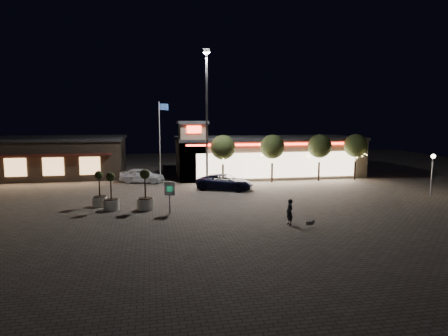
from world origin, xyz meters
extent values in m
plane|color=#655B52|center=(0.00, 0.00, 0.00)|extent=(90.00, 90.00, 0.00)
cube|color=gray|center=(10.00, 16.00, 2.00)|extent=(20.00, 8.00, 4.00)
cube|color=#262628|center=(10.00, 16.00, 4.15)|extent=(20.40, 8.40, 0.30)
cube|color=beige|center=(10.00, 11.95, 1.60)|extent=(17.00, 0.12, 2.60)
cube|color=#FB2914|center=(10.00, 11.92, 3.75)|extent=(19.00, 0.10, 0.18)
cube|color=gray|center=(1.30, 13.30, 2.90)|extent=(2.60, 2.60, 5.80)
cube|color=#262628|center=(1.30, 13.30, 5.95)|extent=(3.00, 3.00, 0.30)
cube|color=#FB2914|center=(1.30, 11.95, 5.30)|extent=(1.40, 0.10, 0.70)
cube|color=#382D23|center=(-14.00, 20.00, 2.00)|extent=(16.00, 10.00, 4.00)
cube|color=#262628|center=(-14.00, 20.00, 4.15)|extent=(16.40, 10.40, 0.30)
cube|color=#591E19|center=(-14.00, 14.60, 2.80)|extent=(14.40, 0.80, 0.15)
cube|color=#FFBA72|center=(-16.00, 14.95, 1.60)|extent=(2.00, 0.12, 1.80)
cube|color=#FFBA72|center=(-12.50, 14.95, 1.60)|extent=(2.00, 0.12, 1.80)
cube|color=#FFBA72|center=(-9.00, 14.95, 1.60)|extent=(2.00, 0.12, 1.80)
cylinder|color=gray|center=(2.00, 8.00, 6.00)|extent=(0.20, 0.20, 12.00)
cube|color=gray|center=(2.00, 8.00, 12.20)|extent=(0.60, 0.40, 0.35)
cube|color=white|center=(2.00, 8.00, 12.00)|extent=(0.45, 0.30, 0.08)
cylinder|color=white|center=(-2.00, 13.00, 4.00)|extent=(0.10, 0.10, 8.00)
cube|color=#284B96|center=(-1.55, 13.00, 7.50)|extent=(0.90, 0.04, 0.60)
cylinder|color=gray|center=(20.00, 2.00, 1.60)|extent=(0.12, 0.12, 3.20)
sphere|color=#FFE5B2|center=(20.00, 2.00, 3.30)|extent=(0.36, 0.36, 0.36)
cylinder|color=#332319|center=(4.00, 11.00, 0.96)|extent=(0.20, 0.20, 1.92)
sphere|color=#2D3819|center=(4.00, 11.00, 3.58)|extent=(2.42, 2.42, 2.42)
cylinder|color=#332319|center=(9.00, 11.00, 0.96)|extent=(0.20, 0.20, 1.92)
sphere|color=#2D3819|center=(9.00, 11.00, 3.58)|extent=(2.42, 2.42, 2.42)
cylinder|color=#332319|center=(14.00, 11.00, 0.96)|extent=(0.20, 0.20, 1.92)
sphere|color=#2D3819|center=(14.00, 11.00, 3.58)|extent=(2.42, 2.42, 2.42)
cylinder|color=#332319|center=(18.00, 11.00, 0.96)|extent=(0.20, 0.20, 1.92)
sphere|color=#2D3819|center=(18.00, 11.00, 3.58)|extent=(2.42, 2.42, 2.42)
imported|color=black|center=(3.59, 7.83, 0.71)|extent=(5.60, 4.21, 1.41)
imported|color=white|center=(-3.81, 13.06, 0.74)|extent=(4.67, 3.10, 1.48)
imported|color=black|center=(5.24, -4.50, 0.79)|extent=(0.47, 0.63, 1.58)
cube|color=#59514C|center=(6.24, -5.24, 0.26)|extent=(0.42, 0.19, 0.21)
sphere|color=#59514C|center=(6.47, -5.22, 0.34)|extent=(0.19, 0.19, 0.19)
cylinder|color=silver|center=(-6.69, 2.91, 0.36)|extent=(1.07, 1.07, 0.71)
cylinder|color=black|center=(-6.69, 2.91, 0.73)|extent=(0.93, 0.93, 0.05)
cylinder|color=#332319|center=(-6.69, 2.91, 1.56)|extent=(0.09, 0.09, 1.60)
sphere|color=#2D3819|center=(-6.69, 2.91, 2.32)|extent=(0.62, 0.62, 0.62)
cylinder|color=silver|center=(-5.75, 1.56, 0.36)|extent=(1.09, 1.09, 0.73)
cylinder|color=black|center=(-5.75, 1.56, 0.75)|extent=(0.95, 0.95, 0.05)
cylinder|color=#332319|center=(-5.75, 1.56, 1.59)|extent=(0.09, 0.09, 1.64)
sphere|color=#2D3819|center=(-5.75, 1.56, 2.37)|extent=(0.64, 0.64, 0.64)
cylinder|color=silver|center=(-3.39, 1.28, 0.39)|extent=(1.17, 1.17, 0.78)
cylinder|color=black|center=(-3.39, 1.28, 0.80)|extent=(1.02, 1.02, 0.06)
cylinder|color=#332319|center=(-3.39, 1.28, 1.71)|extent=(0.10, 0.10, 1.76)
sphere|color=#2D3819|center=(-3.39, 1.28, 2.54)|extent=(0.68, 0.68, 0.68)
cylinder|color=gray|center=(-1.75, -0.12, 0.65)|extent=(0.09, 0.09, 1.30)
cube|color=white|center=(-1.75, -0.12, 1.68)|extent=(0.71, 0.18, 0.92)
cube|color=#178F54|center=(-1.75, -0.16, 1.68)|extent=(0.38, 0.09, 0.38)
camera|label=1|loc=(-3.04, -26.98, 6.53)|focal=32.00mm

